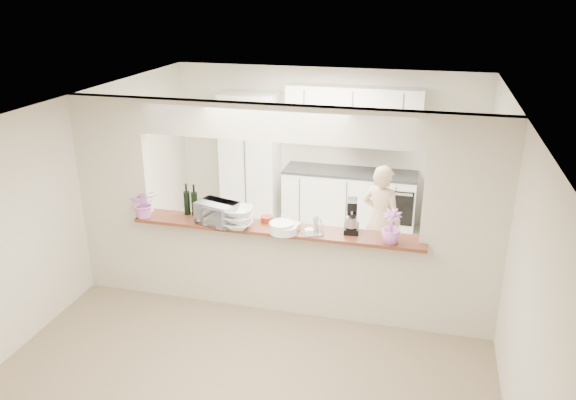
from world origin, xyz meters
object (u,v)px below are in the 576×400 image
(person, at_px, (381,221))
(toaster_oven, at_px, (217,213))
(refrigerator, at_px, (454,186))
(stand_mixer, at_px, (352,217))

(person, bearing_deg, toaster_oven, 61.15)
(refrigerator, height_order, stand_mixer, refrigerator)
(toaster_oven, relative_size, person, 0.30)
(refrigerator, distance_m, toaster_oven, 3.91)
(stand_mixer, distance_m, person, 1.28)
(toaster_oven, height_order, person, person)
(refrigerator, relative_size, person, 1.12)
(toaster_oven, relative_size, stand_mixer, 1.21)
(toaster_oven, xyz_separation_m, person, (1.79, 1.32, -0.46))
(toaster_oven, xyz_separation_m, stand_mixer, (1.55, 0.16, 0.04))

